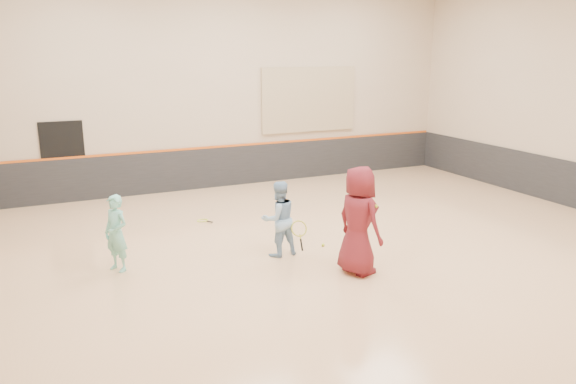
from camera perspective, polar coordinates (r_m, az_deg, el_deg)
name	(u,v)px	position (r m, az deg, el deg)	size (l,w,h in m)	color
room	(318,210)	(11.61, 3.04, -1.80)	(15.04, 12.04, 6.22)	tan
wainscot_back	(225,166)	(17.01, -6.39, 2.59)	(14.90, 0.04, 1.20)	#232326
wainscot_right	(570,184)	(16.44, 26.74, 0.71)	(0.04, 11.90, 1.20)	#232326
accent_stripe	(225,146)	(16.89, -6.44, 4.65)	(14.90, 0.03, 0.06)	#D85914
acoustic_panel	(309,100)	(17.79, 2.15, 9.37)	(3.20, 0.08, 2.00)	tan
doorway	(64,162)	(16.12, -21.81, 2.81)	(1.10, 0.05, 2.20)	black
girl	(116,233)	(10.88, -17.05, -4.03)	(0.53, 0.35, 1.45)	#7DD9C5
instructor	(279,219)	(11.15, -0.95, -2.73)	(0.74, 0.58, 1.53)	#8DB6DA
young_man	(359,221)	(10.29, 7.19, -2.90)	(0.98, 0.64, 2.01)	maroon
held_racket	(299,229)	(11.08, 1.12, -3.73)	(0.34, 0.34, 0.68)	gold
spare_racket	(202,219)	(13.72, -8.68, -2.78)	(0.60, 0.60, 0.08)	#C8E933
ball_under_racket	(323,245)	(11.87, 3.58, -5.39)	(0.07, 0.07, 0.07)	#D2E535
ball_in_hand	(376,206)	(10.17, 8.93, -1.44)	(0.07, 0.07, 0.07)	#C7D732
ball_beside_spare	(283,208)	(14.53, -0.55, -1.65)	(0.07, 0.07, 0.07)	#E0EC37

